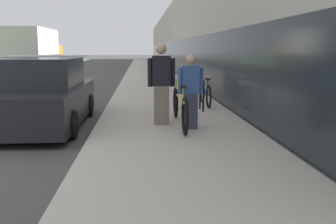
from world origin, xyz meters
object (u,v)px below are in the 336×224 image
(tandem_bicycle, at_px, (180,107))
(cruiser_bike_middle, at_px, (189,85))
(cruiser_bike_nearest, at_px, (205,93))
(person_bystander, at_px, (161,84))
(parked_sedan_curbside, at_px, (46,96))
(bike_rack_hoop, at_px, (202,92))
(person_rider, at_px, (191,92))
(moving_truck, at_px, (34,53))

(tandem_bicycle, height_order, cruiser_bike_middle, cruiser_bike_middle)
(tandem_bicycle, distance_m, cruiser_bike_nearest, 3.11)
(person_bystander, bearing_deg, parked_sedan_curbside, 166.17)
(bike_rack_hoop, relative_size, cruiser_bike_nearest, 0.47)
(cruiser_bike_nearest, xyz_separation_m, parked_sedan_curbside, (-4.14, -2.07, 0.21))
(cruiser_bike_nearest, bearing_deg, cruiser_bike_middle, 94.95)
(person_rider, bearing_deg, moving_truck, 114.76)
(bike_rack_hoop, distance_m, cruiser_bike_middle, 3.23)
(cruiser_bike_nearest, distance_m, parked_sedan_curbside, 4.63)
(person_rider, height_order, cruiser_bike_middle, person_rider)
(person_rider, bearing_deg, person_bystander, 137.68)
(cruiser_bike_middle, height_order, parked_sedan_curbside, parked_sedan_curbside)
(tandem_bicycle, xyz_separation_m, parked_sedan_curbside, (-3.06, 0.85, 0.17))
(person_bystander, xyz_separation_m, parked_sedan_curbside, (-2.67, 0.66, -0.33))
(tandem_bicycle, bearing_deg, person_rider, -60.52)
(person_rider, height_order, moving_truck, moving_truck)
(person_rider, relative_size, bike_rack_hoop, 1.85)
(tandem_bicycle, xyz_separation_m, bike_rack_hoop, (0.81, 2.01, 0.11))
(person_rider, xyz_separation_m, bike_rack_hoop, (0.62, 2.35, -0.27))
(cruiser_bike_nearest, relative_size, cruiser_bike_middle, 1.02)
(moving_truck, bearing_deg, bike_rack_hoop, -59.89)
(person_bystander, bearing_deg, person_rider, -42.32)
(bike_rack_hoop, relative_size, moving_truck, 0.12)
(moving_truck, bearing_deg, tandem_bicycle, -65.34)
(bike_rack_hoop, bearing_deg, cruiser_bike_middle, 88.93)
(cruiser_bike_middle, bearing_deg, cruiser_bike_nearest, -85.05)
(person_bystander, xyz_separation_m, bike_rack_hoop, (1.20, 1.82, -0.39))
(cruiser_bike_nearest, relative_size, moving_truck, 0.26)
(tandem_bicycle, height_order, person_rider, person_rider)
(tandem_bicycle, xyz_separation_m, cruiser_bike_middle, (0.87, 5.24, 0.00))
(person_bystander, distance_m, cruiser_bike_nearest, 3.14)
(person_rider, relative_size, parked_sedan_curbside, 0.35)
(moving_truck, bearing_deg, person_rider, -65.24)
(tandem_bicycle, relative_size, moving_truck, 0.38)
(tandem_bicycle, relative_size, bike_rack_hoop, 3.15)
(person_rider, height_order, cruiser_bike_nearest, person_rider)
(parked_sedan_curbside, bearing_deg, cruiser_bike_middle, 48.08)
(cruiser_bike_middle, bearing_deg, bike_rack_hoop, -91.07)
(moving_truck, bearing_deg, parked_sedan_curbside, -73.99)
(parked_sedan_curbside, bearing_deg, bike_rack_hoop, 16.64)
(bike_rack_hoop, distance_m, parked_sedan_curbside, 4.05)
(person_bystander, relative_size, cruiser_bike_middle, 1.02)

